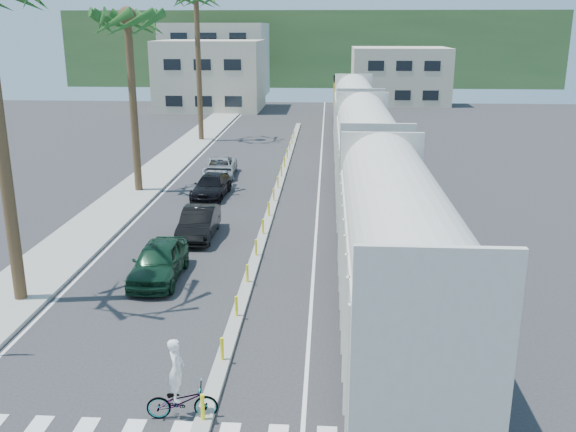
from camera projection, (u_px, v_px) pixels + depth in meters
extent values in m
plane|color=#28282B|center=(211.00, 402.00, 17.02)|extent=(140.00, 140.00, 0.00)
cube|color=gray|center=(149.00, 179.00, 41.43)|extent=(3.00, 90.00, 0.15)
cube|color=black|center=(346.00, 173.00, 43.54)|extent=(0.12, 100.00, 0.06)
cube|color=black|center=(368.00, 173.00, 43.46)|extent=(0.12, 100.00, 0.06)
cube|color=gray|center=(274.00, 202.00, 36.13)|extent=(0.45, 60.00, 0.15)
cylinder|color=yellow|center=(203.00, 407.00, 15.92)|extent=(0.10, 0.10, 0.70)
cylinder|color=yellow|center=(222.00, 349.00, 18.79)|extent=(0.10, 0.10, 0.70)
cylinder|color=yellow|center=(236.00, 306.00, 21.66)|extent=(0.10, 0.10, 0.70)
cylinder|color=yellow|center=(247.00, 273.00, 24.53)|extent=(0.10, 0.10, 0.70)
cylinder|color=yellow|center=(256.00, 247.00, 27.40)|extent=(0.10, 0.10, 0.70)
cylinder|color=yellow|center=(263.00, 226.00, 30.27)|extent=(0.10, 0.10, 0.70)
cylinder|color=yellow|center=(269.00, 209.00, 33.14)|extent=(0.10, 0.10, 0.70)
cylinder|color=yellow|center=(274.00, 194.00, 36.01)|extent=(0.10, 0.10, 0.70)
cylinder|color=yellow|center=(278.00, 182.00, 38.88)|extent=(0.10, 0.10, 0.70)
cylinder|color=yellow|center=(281.00, 171.00, 41.75)|extent=(0.10, 0.10, 0.70)
cylinder|color=yellow|center=(284.00, 162.00, 44.62)|extent=(0.10, 0.10, 0.70)
cylinder|color=yellow|center=(287.00, 154.00, 47.49)|extent=(0.10, 0.10, 0.70)
cylinder|color=yellow|center=(290.00, 146.00, 50.36)|extent=(0.10, 0.10, 0.70)
cylinder|color=yellow|center=(292.00, 140.00, 53.23)|extent=(0.10, 0.10, 0.70)
cylinder|color=yellow|center=(294.00, 134.00, 56.10)|extent=(0.10, 0.10, 0.70)
cube|color=silver|center=(175.00, 181.00, 41.35)|extent=(0.12, 90.00, 0.01)
cube|color=silver|center=(319.00, 183.00, 40.79)|extent=(0.12, 90.00, 0.01)
cube|color=beige|center=(396.00, 277.00, 18.30)|extent=(3.00, 12.88, 3.40)
cylinder|color=beige|center=(399.00, 220.00, 17.82)|extent=(2.90, 12.58, 2.90)
cube|color=black|center=(392.00, 346.00, 18.93)|extent=(2.60, 12.88, 1.00)
cube|color=beige|center=(367.00, 167.00, 32.65)|extent=(3.00, 12.88, 3.40)
cylinder|color=beige|center=(368.00, 134.00, 32.17)|extent=(2.90, 12.58, 2.90)
cube|color=black|center=(365.00, 208.00, 33.28)|extent=(2.60, 12.88, 1.00)
cube|color=beige|center=(356.00, 124.00, 47.01)|extent=(3.00, 12.88, 3.40)
cylinder|color=beige|center=(356.00, 100.00, 46.52)|extent=(2.90, 12.58, 2.90)
cube|color=black|center=(355.00, 153.00, 47.63)|extent=(2.60, 12.88, 1.00)
cube|color=#4C4C4F|center=(349.00, 117.00, 62.78)|extent=(3.00, 17.00, 0.50)
cube|color=gold|center=(350.00, 102.00, 61.39)|extent=(2.70, 12.24, 2.60)
cube|color=gold|center=(348.00, 92.00, 67.79)|extent=(3.00, 3.74, 3.20)
cube|color=black|center=(349.00, 123.00, 62.95)|extent=(2.60, 13.60, 0.90)
cylinder|color=brown|center=(2.00, 152.00, 21.67)|extent=(0.44, 0.44, 11.00)
cylinder|color=brown|center=(133.00, 108.00, 37.14)|extent=(0.44, 0.44, 10.00)
sphere|color=#174C1B|center=(127.00, 15.00, 35.68)|extent=(3.20, 3.20, 3.20)
cylinder|color=brown|center=(199.00, 70.00, 54.06)|extent=(0.44, 0.44, 12.00)
cube|color=#B5A790|center=(211.00, 75.00, 75.86)|extent=(12.00, 10.00, 8.00)
cube|color=#B5A790|center=(217.00, 60.00, 91.01)|extent=(14.00, 12.00, 10.00)
cube|color=#B5A790|center=(399.00, 75.00, 82.28)|extent=(12.00, 10.00, 7.00)
cube|color=#385628|center=(312.00, 48.00, 110.99)|extent=(80.00, 20.00, 12.00)
imported|color=#10311F|center=(159.00, 261.00, 25.07)|extent=(1.92, 4.48, 1.51)
imported|color=black|center=(199.00, 223.00, 30.12)|extent=(1.65, 4.34, 1.41)
imported|color=black|center=(211.00, 186.00, 37.32)|extent=(2.24, 4.59, 1.28)
imported|color=#B7B9BC|center=(220.00, 167.00, 42.45)|extent=(2.50, 4.60, 1.22)
imported|color=#9EA0A5|center=(182.00, 401.00, 16.21)|extent=(1.04, 1.95, 0.95)
imported|color=white|center=(176.00, 369.00, 15.96)|extent=(0.69, 0.53, 1.65)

